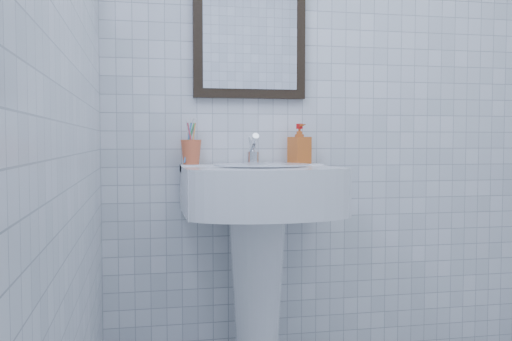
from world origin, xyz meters
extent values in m
cube|color=white|center=(0.00, 1.20, 1.25)|extent=(2.20, 0.02, 2.50)
cube|color=white|center=(-1.10, 0.00, 1.25)|extent=(0.02, 2.40, 2.50)
cone|color=white|center=(-0.45, 1.02, 0.39)|extent=(0.24, 0.24, 0.78)
cube|color=white|center=(-0.45, 0.96, 0.85)|extent=(0.62, 0.44, 0.19)
cube|color=white|center=(-0.45, 1.13, 0.93)|extent=(0.62, 0.11, 0.03)
cylinder|color=silver|center=(-0.45, 0.93, 0.96)|extent=(0.39, 0.39, 0.01)
cylinder|color=silver|center=(-0.45, 1.10, 0.98)|extent=(0.05, 0.05, 0.05)
cylinder|color=silver|center=(-0.45, 1.09, 1.04)|extent=(0.03, 0.10, 0.08)
cylinder|color=silver|center=(-0.45, 1.13, 1.02)|extent=(0.03, 0.05, 0.10)
imported|color=#C54713|center=(-0.24, 1.12, 1.04)|extent=(0.10, 0.10, 0.17)
cube|color=black|center=(-0.45, 1.18, 1.55)|extent=(0.50, 0.04, 0.62)
cube|color=white|center=(-0.45, 1.16, 1.55)|extent=(0.42, 0.00, 0.54)
camera|label=1|loc=(-0.93, -1.31, 1.05)|focal=40.00mm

